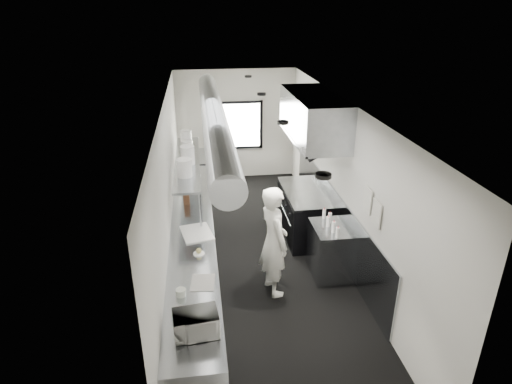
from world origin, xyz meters
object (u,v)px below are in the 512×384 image
object	(u,v)px
exhaust_hood	(313,117)
deli_tub_b	(181,292)
knife_block	(186,195)
plate_stack_a	(184,168)
small_plate	(199,254)
far_work_table	(193,174)
plate_stack_d	(186,139)
squeeze_bottle_d	(330,218)
squeeze_bottle_a	(338,232)
cutting_board	(197,233)
range	(305,213)
squeeze_bottle_c	(328,222)
squeeze_bottle_e	(324,214)
plate_stack_c	(187,149)
prep_counter	(194,254)
line_cook	(274,241)
pass_shelf	(188,162)
plate_stack_b	(188,155)
microwave	(196,324)
bottle_station	(331,251)
deli_tub_a	(182,313)
squeeze_bottle_b	(334,227)

from	to	relation	value
exhaust_hood	deli_tub_b	bearing A→B (deg)	-129.70
knife_block	plate_stack_a	xyz separation A→B (m)	(0.02, -0.40, 0.69)
small_plate	far_work_table	bearing A→B (deg)	91.24
plate_stack_d	squeeze_bottle_d	xyz separation A→B (m)	(2.35, -2.36, -0.75)
squeeze_bottle_a	exhaust_hood	bearing A→B (deg)	90.43
deli_tub_b	cutting_board	size ratio (longest dim) A/B	0.21
range	small_plate	bearing A→B (deg)	-137.32
squeeze_bottle_c	small_plate	bearing A→B (deg)	-165.10
exhaust_hood	far_work_table	xyz separation A→B (m)	(-2.25, 2.50, -1.94)
squeeze_bottle_a	squeeze_bottle_e	world-z (taller)	same
exhaust_hood	plate_stack_c	size ratio (longest dim) A/B	7.14
exhaust_hood	prep_counter	distance (m)	3.20
plate_stack_c	squeeze_bottle_d	size ratio (longest dim) A/B	1.68
line_cook	plate_stack_d	xyz separation A→B (m)	(-1.32, 2.84, 0.84)
plate_stack_a	squeeze_bottle_e	xyz separation A→B (m)	(2.31, -0.58, -0.74)
line_cook	range	bearing A→B (deg)	-43.15
pass_shelf	plate_stack_b	distance (m)	0.27
line_cook	cutting_board	size ratio (longest dim) A/B	3.01
pass_shelf	cutting_board	xyz separation A→B (m)	(0.11, -1.60, -0.62)
far_work_table	exhaust_hood	bearing A→B (deg)	-48.06
far_work_table	squeeze_bottle_c	world-z (taller)	squeeze_bottle_c
squeeze_bottle_d	small_plate	bearing A→B (deg)	-162.60
deli_tub_b	knife_block	distance (m)	2.79
prep_counter	far_work_table	distance (m)	3.70
small_plate	squeeze_bottle_c	bearing A→B (deg)	14.90
prep_counter	microwave	bearing A→B (deg)	-89.04
bottle_station	squeeze_bottle_c	world-z (taller)	squeeze_bottle_c
pass_shelf	microwave	size ratio (longest dim) A/B	6.56
prep_counter	deli_tub_a	world-z (taller)	deli_tub_a
prep_counter	small_plate	distance (m)	0.87
bottle_station	squeeze_bottle_c	bearing A→B (deg)	158.30
prep_counter	squeeze_bottle_d	bearing A→B (deg)	-1.14
cutting_board	squeeze_bottle_d	size ratio (longest dim) A/B	3.29
bottle_station	deli_tub_a	bearing A→B (deg)	-141.96
range	microwave	distance (m)	4.22
squeeze_bottle_a	squeeze_bottle_d	distance (m)	0.49
microwave	knife_block	bearing A→B (deg)	86.03
range	prep_counter	bearing A→B (deg)	-151.26
knife_block	squeeze_bottle_b	world-z (taller)	knife_block
knife_block	cutting_board	bearing A→B (deg)	-82.56
bottle_station	deli_tub_b	bearing A→B (deg)	-148.81
bottle_station	squeeze_bottle_a	xyz separation A→B (m)	(-0.04, -0.33, 0.54)
squeeze_bottle_d	squeeze_bottle_e	distance (m)	0.18
plate_stack_b	squeeze_bottle_a	distance (m)	3.04
line_cook	cutting_board	bearing A→B (deg)	55.58
squeeze_bottle_b	deli_tub_a	bearing A→B (deg)	-143.92
bottle_station	knife_block	bearing A→B (deg)	151.37
far_work_table	plate_stack_c	bearing A→B (deg)	-91.23
range	cutting_board	xyz separation A→B (m)	(-2.12, -1.30, 0.44)
small_plate	knife_block	world-z (taller)	knife_block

